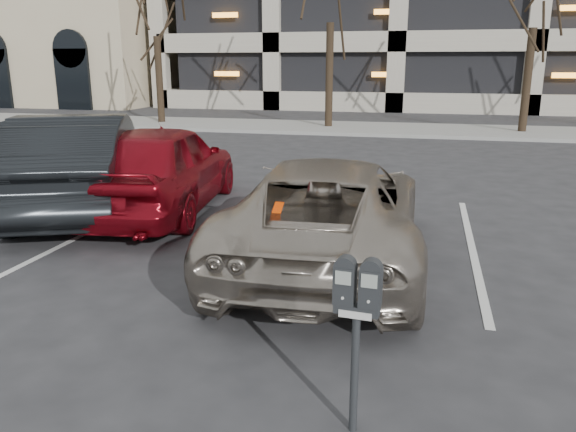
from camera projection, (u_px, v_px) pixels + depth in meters
ground at (350, 304)px, 5.99m from camera, size 140.00×140.00×0.00m
sidewalk at (408, 130)px, 20.96m from camera, size 80.00×4.00×0.12m
stall_lines at (278, 233)px, 8.47m from camera, size 16.90×5.20×0.00m
parking_meter at (357, 304)px, 3.68m from camera, size 0.33×0.15×1.25m
suv_silver at (328, 211)px, 7.10m from camera, size 2.54×5.01×1.36m
car_red at (159, 167)px, 9.49m from camera, size 2.39×4.74×1.55m
car_dark at (79, 163)px, 9.61m from camera, size 3.57×5.33×1.66m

